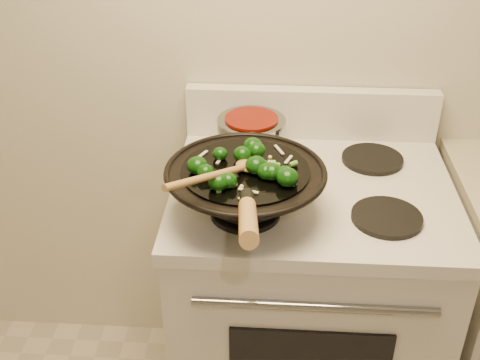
{
  "coord_description": "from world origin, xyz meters",
  "views": [
    {
      "loc": [
        -0.2,
        -0.25,
        1.81
      ],
      "look_at": [
        -0.29,
        1.01,
        1.03
      ],
      "focal_mm": 45.0,
      "sensor_mm": 36.0,
      "label": 1
    }
  ],
  "objects": [
    {
      "name": "wooden_spoon",
      "position": [
        -0.32,
        0.96,
        1.08
      ],
      "size": [
        0.21,
        0.27,
        0.09
      ],
      "color": "#9E743E",
      "rests_on": "wok"
    },
    {
      "name": "saucepan",
      "position": [
        -0.27,
        1.32,
        0.99
      ],
      "size": [
        0.2,
        0.32,
        0.12
      ],
      "color": "gray",
      "rests_on": "stove"
    },
    {
      "name": "stirfry",
      "position": [
        -0.27,
        1.0,
        1.07
      ],
      "size": [
        0.27,
        0.27,
        0.05
      ],
      "color": "#0A3207",
      "rests_on": "wok"
    },
    {
      "name": "wok",
      "position": [
        -0.27,
        1.01,
        1.0
      ],
      "size": [
        0.4,
        0.67,
        0.27
      ],
      "color": "black",
      "rests_on": "stove"
    },
    {
      "name": "stove",
      "position": [
        -0.09,
        1.17,
        0.47
      ],
      "size": [
        0.78,
        0.67,
        1.08
      ],
      "color": "white",
      "rests_on": "ground"
    }
  ]
}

